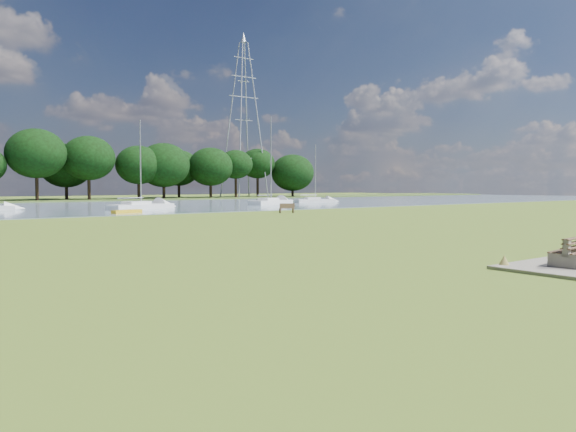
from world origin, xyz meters
TOP-DOWN VIEW (x-y plane):
  - ground at (0.00, 0.00)m, footprint 220.00×220.00m
  - river at (0.00, 42.00)m, footprint 220.00×40.00m
  - concrete_pad at (0.00, -14.00)m, footprint 4.20×3.20m
  - bench_pair at (0.00, -14.00)m, footprint 1.80×1.18m
  - riverbank_bench at (13.49, 17.78)m, footprint 1.45×0.90m
  - kayak at (1.68, 25.28)m, footprint 2.96×1.55m
  - pylon at (42.96, 70.00)m, footprint 6.69×4.69m
  - sailboat_0 at (23.96, 34.79)m, footprint 7.36×4.26m
  - sailboat_2 at (5.58, 31.62)m, footprint 7.45×4.14m
  - sailboat_3 at (33.41, 37.40)m, footprint 5.83×2.92m

SIDE VIEW (x-z plane):
  - ground at x=0.00m, z-range 0.00..0.00m
  - river at x=0.00m, z-range -0.05..0.05m
  - concrete_pad at x=0.00m, z-range 0.00..0.10m
  - kayak at x=1.68m, z-range 0.05..0.34m
  - riverbank_bench at x=13.49m, z-range 0.00..0.86m
  - bench_pair at x=0.00m, z-range 0.01..0.93m
  - sailboat_3 at x=33.41m, z-range -3.51..4.52m
  - sailboat_2 at x=5.58m, z-range -3.94..5.02m
  - sailboat_0 at x=23.96m, z-range -4.88..6.03m
  - pylon at x=42.96m, z-range 3.90..35.48m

